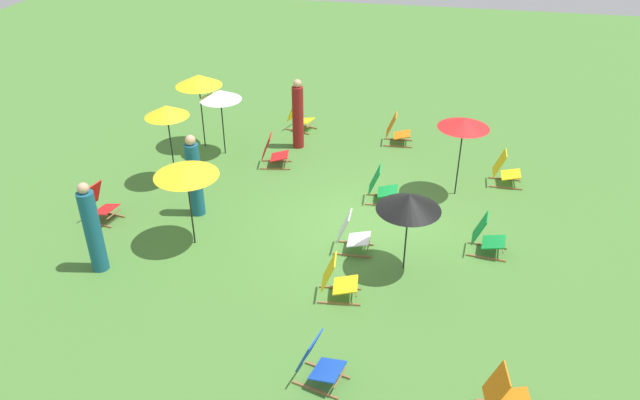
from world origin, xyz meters
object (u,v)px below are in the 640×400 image
deckchair_2 (351,234)px  deckchair_4 (300,117)px  deckchair_5 (505,170)px  deckchair_6 (505,396)px  person_0 (298,115)px  deckchair_0 (337,280)px  umbrella_4 (464,123)px  deckchair_7 (99,204)px  person_1 (93,230)px  deckchair_8 (381,187)px  person_2 (195,177)px  umbrella_0 (198,80)px  deckchair_10 (273,152)px  deckchair_1 (318,362)px  umbrella_5 (220,95)px  umbrella_3 (166,111)px  umbrella_1 (409,202)px  deckchair_3 (397,131)px  deckchair_9 (486,237)px  umbrella_2 (186,171)px

deckchair_2 → deckchair_4: same height
deckchair_5 → deckchair_6: size_ratio=1.00×
person_0 → deckchair_0: bearing=152.1°
deckchair_6 → deckchair_5: bearing=-10.9°
deckchair_4 → person_0: size_ratio=0.46×
deckchair_6 → umbrella_4: (6.26, 0.75, 1.40)m
deckchair_7 → person_1: bearing=-140.0°
deckchair_8 → person_2: 4.10m
umbrella_0 → person_0: (0.47, -2.45, -0.94)m
deckchair_10 → deckchair_4: bearing=-12.5°
person_1 → deckchair_1: bearing=-28.8°
umbrella_5 → person_0: 2.07m
umbrella_3 → deckchair_10: bearing=-57.7°
umbrella_1 → deckchair_4: bearing=30.2°
deckchair_3 → deckchair_6: 8.99m
umbrella_4 → umbrella_0: bearing=79.4°
deckchair_6 → deckchair_7: size_ratio=0.99×
umbrella_4 → deckchair_7: bearing=109.5°
umbrella_5 → deckchair_2: bearing=-132.8°
deckchair_0 → deckchair_4: size_ratio=0.96×
deckchair_1 → umbrella_3: 7.22m
deckchair_2 → deckchair_9: size_ratio=1.00×
umbrella_4 → deckchair_10: bearing=83.6°
deckchair_4 → umbrella_1: umbrella_1 is taller
deckchair_4 → person_2: person_2 is taller
deckchair_7 → deckchair_10: size_ratio=1.01×
deckchair_0 → deckchair_2: size_ratio=1.00×
deckchair_0 → deckchair_8: bearing=-12.4°
deckchair_1 → deckchair_4: size_ratio=0.98×
deckchair_1 → deckchair_4: bearing=29.1°
deckchair_9 → person_2: size_ratio=0.44×
umbrella_3 → umbrella_4: (0.80, -6.55, -0.06)m
deckchair_9 → umbrella_4: bearing=20.5°
deckchair_6 → deckchair_7: bearing=58.3°
umbrella_5 → person_0: bearing=-66.4°
deckchair_0 → umbrella_1: size_ratio=0.51×
deckchair_3 → deckchair_4: size_ratio=0.96×
deckchair_1 → deckchair_10: size_ratio=1.02×
deckchair_7 → umbrella_2: size_ratio=0.48×
deckchair_2 → umbrella_3: 5.14m
deckchair_10 → deckchair_7: bearing=127.1°
deckchair_4 → deckchair_9: size_ratio=1.04×
deckchair_9 → umbrella_4: umbrella_4 is taller
deckchair_2 → person_1: 4.88m
deckchair_6 → deckchair_10: bearing=29.8°
deckchair_9 → deckchair_7: bearing=98.2°
deckchair_8 → person_2: person_2 is taller
deckchair_7 → person_1: size_ratio=0.45×
umbrella_3 → person_0: bearing=-44.1°
deckchair_2 → umbrella_3: (1.90, 4.55, 1.45)m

